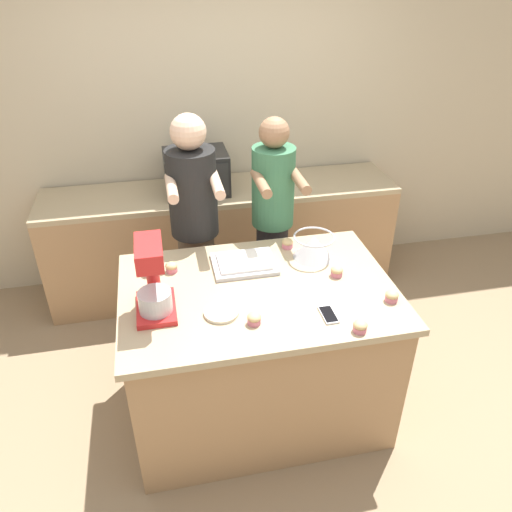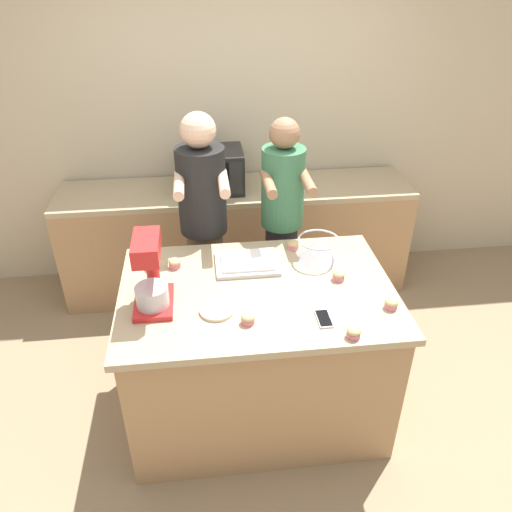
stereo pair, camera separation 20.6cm
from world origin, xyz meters
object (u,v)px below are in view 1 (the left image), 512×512
(person_left, at_px, (196,234))
(cupcake_4, at_px, (171,267))
(mixing_bowl, at_px, (314,246))
(microwave_oven, at_px, (196,172))
(cupcake_2, at_px, (149,270))
(cupcake_0, at_px, (287,243))
(person_right, at_px, (272,229))
(cupcake_3, at_px, (360,326))
(cupcake_5, at_px, (337,271))
(baking_tray, at_px, (244,263))
(small_plate, at_px, (221,312))
(cupcake_1, at_px, (254,319))
(stand_mixer, at_px, (153,282))
(cupcake_6, at_px, (392,296))
(cell_phone, at_px, (328,315))

(person_left, distance_m, cupcake_4, 0.48)
(mixing_bowl, height_order, microwave_oven, microwave_oven)
(cupcake_2, bearing_deg, microwave_oven, 70.57)
(cupcake_0, relative_size, cupcake_4, 1.00)
(person_right, relative_size, mixing_bowl, 6.66)
(cupcake_0, xyz_separation_m, cupcake_3, (0.14, -0.85, 0.00))
(person_left, height_order, cupcake_5, person_left)
(cupcake_5, bearing_deg, baking_tray, 156.72)
(small_plate, height_order, cupcake_1, cupcake_1)
(stand_mixer, distance_m, cupcake_2, 0.38)
(mixing_bowl, bearing_deg, cupcake_6, -61.88)
(cell_phone, height_order, cupcake_6, cupcake_6)
(person_right, xyz_separation_m, stand_mixer, (-0.81, -0.79, 0.21))
(cell_phone, xyz_separation_m, cupcake_5, (0.16, 0.34, 0.02))
(small_plate, relative_size, cupcake_0, 2.58)
(mixing_bowl, relative_size, cupcake_6, 3.55)
(cupcake_1, xyz_separation_m, cupcake_4, (-0.37, 0.56, 0.00))
(cupcake_1, bearing_deg, mixing_bowl, 48.80)
(mixing_bowl, relative_size, small_plate, 1.38)
(person_right, distance_m, cell_phone, 1.02)
(microwave_oven, bearing_deg, small_plate, -91.77)
(mixing_bowl, xyz_separation_m, cupcake_4, (-0.85, 0.01, -0.05))
(cupcake_5, height_order, cupcake_6, same)
(small_plate, xyz_separation_m, cupcake_6, (0.90, -0.08, 0.02))
(mixing_bowl, distance_m, cell_phone, 0.58)
(baking_tray, distance_m, small_plate, 0.47)
(cupcake_1, bearing_deg, cupcake_5, 30.42)
(cupcake_0, relative_size, cupcake_1, 1.00)
(small_plate, bearing_deg, microwave_oven, 88.23)
(stand_mixer, relative_size, cupcake_0, 5.84)
(cupcake_0, distance_m, cupcake_1, 0.78)
(cell_phone, height_order, cupcake_1, cupcake_1)
(baking_tray, distance_m, cupcake_4, 0.42)
(cell_phone, relative_size, cupcake_1, 2.06)
(cupcake_4, distance_m, cupcake_5, 0.95)
(mixing_bowl, bearing_deg, person_left, 145.59)
(person_right, xyz_separation_m, small_plate, (-0.49, -0.89, 0.04))
(microwave_oven, distance_m, cupcake_2, 1.21)
(person_left, xyz_separation_m, person_right, (0.52, -0.00, -0.02))
(person_right, height_order, microwave_oven, person_right)
(person_right, height_order, cell_phone, person_right)
(mixing_bowl, relative_size, cupcake_4, 3.55)
(cupcake_0, distance_m, cupcake_4, 0.74)
(stand_mixer, height_order, cupcake_4, stand_mixer)
(mixing_bowl, relative_size, cupcake_3, 3.55)
(cupcake_5, bearing_deg, cupcake_2, 167.38)
(baking_tray, height_order, cupcake_0, cupcake_0)
(cell_phone, relative_size, cupcake_5, 2.06)
(cupcake_2, distance_m, cupcake_4, 0.13)
(cupcake_4, bearing_deg, cell_phone, -37.35)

